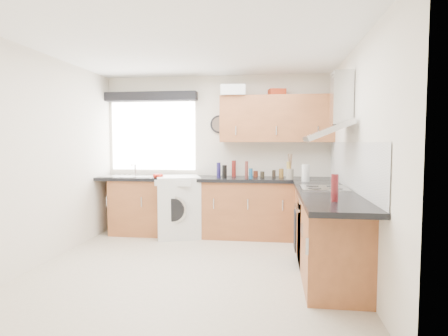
# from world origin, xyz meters

# --- Properties ---
(ground_plane) EXTENTS (3.60, 3.60, 0.00)m
(ground_plane) POSITION_xyz_m (0.00, 0.00, 0.00)
(ground_plane) COLOR beige
(ceiling) EXTENTS (3.60, 3.60, 0.02)m
(ceiling) POSITION_xyz_m (0.00, 0.00, 2.50)
(ceiling) COLOR white
(ceiling) RESTS_ON wall_back
(wall_back) EXTENTS (3.60, 0.02, 2.50)m
(wall_back) POSITION_xyz_m (0.00, 1.80, 1.25)
(wall_back) COLOR silver
(wall_back) RESTS_ON ground_plane
(wall_front) EXTENTS (3.60, 0.02, 2.50)m
(wall_front) POSITION_xyz_m (0.00, -1.80, 1.25)
(wall_front) COLOR silver
(wall_front) RESTS_ON ground_plane
(wall_left) EXTENTS (0.02, 3.60, 2.50)m
(wall_left) POSITION_xyz_m (-1.80, 0.00, 1.25)
(wall_left) COLOR silver
(wall_left) RESTS_ON ground_plane
(wall_right) EXTENTS (0.02, 3.60, 2.50)m
(wall_right) POSITION_xyz_m (1.80, 0.00, 1.25)
(wall_right) COLOR silver
(wall_right) RESTS_ON ground_plane
(window) EXTENTS (1.40, 0.02, 1.10)m
(window) POSITION_xyz_m (-1.05, 1.79, 1.55)
(window) COLOR silver
(window) RESTS_ON wall_back
(window_blind) EXTENTS (1.50, 0.18, 0.14)m
(window_blind) POSITION_xyz_m (-1.05, 1.70, 2.18)
(window_blind) COLOR black
(window_blind) RESTS_ON wall_back
(splashback) EXTENTS (0.01, 3.00, 0.54)m
(splashback) POSITION_xyz_m (1.79, 0.30, 1.18)
(splashback) COLOR white
(splashback) RESTS_ON wall_right
(base_cab_back) EXTENTS (3.00, 0.58, 0.86)m
(base_cab_back) POSITION_xyz_m (-0.10, 1.51, 0.43)
(base_cab_back) COLOR brown
(base_cab_back) RESTS_ON ground_plane
(base_cab_corner) EXTENTS (0.60, 0.60, 0.86)m
(base_cab_corner) POSITION_xyz_m (1.50, 1.50, 0.43)
(base_cab_corner) COLOR brown
(base_cab_corner) RESTS_ON ground_plane
(base_cab_right) EXTENTS (0.58, 2.10, 0.86)m
(base_cab_right) POSITION_xyz_m (1.51, 0.15, 0.43)
(base_cab_right) COLOR brown
(base_cab_right) RESTS_ON ground_plane
(worktop_back) EXTENTS (3.60, 0.62, 0.05)m
(worktop_back) POSITION_xyz_m (0.00, 1.50, 0.89)
(worktop_back) COLOR black
(worktop_back) RESTS_ON base_cab_back
(worktop_right) EXTENTS (0.62, 2.42, 0.05)m
(worktop_right) POSITION_xyz_m (1.50, 0.00, 0.89)
(worktop_right) COLOR black
(worktop_right) RESTS_ON base_cab_right
(sink) EXTENTS (0.84, 0.46, 0.10)m
(sink) POSITION_xyz_m (-1.33, 1.50, 0.95)
(sink) COLOR #B3B3B3
(sink) RESTS_ON worktop_back
(oven) EXTENTS (0.56, 0.58, 0.85)m
(oven) POSITION_xyz_m (1.50, 0.30, 0.42)
(oven) COLOR black
(oven) RESTS_ON ground_plane
(hob_plate) EXTENTS (0.52, 0.52, 0.01)m
(hob_plate) POSITION_xyz_m (1.50, 0.30, 0.92)
(hob_plate) COLOR #B3B3B3
(hob_plate) RESTS_ON worktop_right
(extractor_hood) EXTENTS (0.52, 0.78, 0.66)m
(extractor_hood) POSITION_xyz_m (1.60, 0.30, 1.77)
(extractor_hood) COLOR #B3B3B3
(extractor_hood) RESTS_ON wall_right
(upper_cabinets) EXTENTS (1.70, 0.35, 0.70)m
(upper_cabinets) POSITION_xyz_m (0.95, 1.62, 1.80)
(upper_cabinets) COLOR brown
(upper_cabinets) RESTS_ON wall_back
(washing_machine) EXTENTS (0.80, 0.78, 0.93)m
(washing_machine) POSITION_xyz_m (-0.53, 1.40, 0.46)
(washing_machine) COLOR silver
(washing_machine) RESTS_ON ground_plane
(wall_clock) EXTENTS (0.29, 0.04, 0.29)m
(wall_clock) POSITION_xyz_m (0.05, 1.76, 1.73)
(wall_clock) COLOR black
(wall_clock) RESTS_ON wall_back
(casserole) EXTENTS (0.39, 0.29, 0.15)m
(casserole) POSITION_xyz_m (0.30, 1.52, 2.23)
(casserole) COLOR silver
(casserole) RESTS_ON upper_cabinets
(storage_box) EXTENTS (0.28, 0.25, 0.11)m
(storage_box) POSITION_xyz_m (0.95, 1.72, 2.21)
(storage_box) COLOR #AF3316
(storage_box) RESTS_ON upper_cabinets
(utensil_pot) EXTENTS (0.11, 0.11, 0.15)m
(utensil_pot) POSITION_xyz_m (1.15, 1.35, 0.99)
(utensil_pot) COLOR gray
(utensil_pot) RESTS_ON worktop_back
(kitchen_roll) EXTENTS (0.13, 0.13, 0.23)m
(kitchen_roll) POSITION_xyz_m (1.35, 1.05, 1.03)
(kitchen_roll) COLOR silver
(kitchen_roll) RESTS_ON worktop_right
(tomato_cluster) EXTENTS (0.17, 0.17, 0.06)m
(tomato_cluster) POSITION_xyz_m (-0.82, 1.30, 0.94)
(tomato_cluster) COLOR red
(tomato_cluster) RESTS_ON worktop_back
(jar_0) EXTENTS (0.06, 0.06, 0.09)m
(jar_0) POSITION_xyz_m (0.75, 1.57, 0.96)
(jar_0) COLOR black
(jar_0) RESTS_ON worktop_back
(jar_1) EXTENTS (0.06, 0.06, 0.26)m
(jar_1) POSITION_xyz_m (1.13, 1.35, 1.04)
(jar_1) COLOR olive
(jar_1) RESTS_ON worktop_back
(jar_2) EXTENTS (0.06, 0.06, 0.11)m
(jar_2) POSITION_xyz_m (0.92, 1.61, 0.97)
(jar_2) COLOR black
(jar_2) RESTS_ON worktop_back
(jar_3) EXTENTS (0.04, 0.04, 0.18)m
(jar_3) POSITION_xyz_m (0.07, 1.64, 1.00)
(jar_3) COLOR navy
(jar_3) RESTS_ON worktop_back
(jar_4) EXTENTS (0.07, 0.07, 0.13)m
(jar_4) POSITION_xyz_m (1.03, 1.62, 0.98)
(jar_4) COLOR brown
(jar_4) RESTS_ON worktop_back
(jar_5) EXTENTS (0.05, 0.05, 0.26)m
(jar_5) POSITION_xyz_m (0.52, 1.38, 1.04)
(jar_5) COLOR #5B2620
(jar_5) RESTS_ON worktop_back
(jar_6) EXTENTS (0.07, 0.07, 0.09)m
(jar_6) POSITION_xyz_m (0.64, 1.63, 0.96)
(jar_6) COLOR #542111
(jar_6) RESTS_ON worktop_back
(jar_7) EXTENTS (0.06, 0.06, 0.15)m
(jar_7) POSITION_xyz_m (0.58, 1.36, 0.99)
(jar_7) COLOR navy
(jar_7) RESTS_ON worktop_back
(jar_8) EXTENTS (0.06, 0.06, 0.23)m
(jar_8) POSITION_xyz_m (0.08, 1.46, 1.02)
(jar_8) COLOR #1C164B
(jar_8) RESTS_ON worktop_back
(jar_9) EXTENTS (0.07, 0.07, 0.25)m
(jar_9) POSITION_xyz_m (0.30, 1.67, 1.04)
(jar_9) COLOR maroon
(jar_9) RESTS_ON worktop_back
(jar_10) EXTENTS (0.06, 0.06, 0.22)m
(jar_10) POSITION_xyz_m (0.07, 1.59, 1.02)
(jar_10) COLOR #17174F
(jar_10) RESTS_ON worktop_back
(jar_11) EXTENTS (0.07, 0.07, 0.20)m
(jar_11) POSITION_xyz_m (0.18, 1.40, 1.01)
(jar_11) COLOR black
(jar_11) RESTS_ON worktop_back
(bottle_0) EXTENTS (0.06, 0.06, 0.25)m
(bottle_0) POSITION_xyz_m (1.47, -0.67, 1.04)
(bottle_0) COLOR maroon
(bottle_0) RESTS_ON worktop_right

